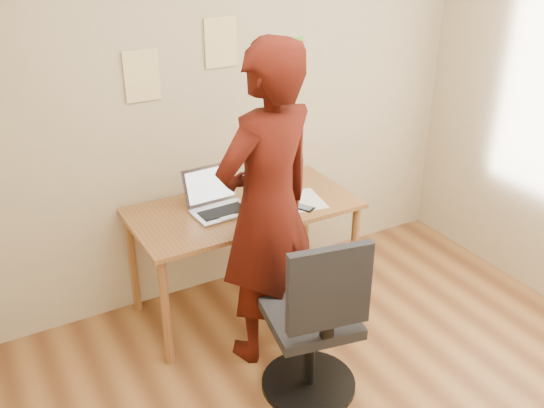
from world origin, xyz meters
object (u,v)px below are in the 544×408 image
desk (244,218)px  laptop (218,202)px  phone (304,208)px  person (268,208)px  office_chair (315,330)px

desk → laptop: bearing=168.7°
desk → phone: bearing=-34.2°
laptop → person: bearing=-81.6°
phone → person: (-0.38, -0.23, 0.19)m
phone → office_chair: office_chair is taller
desk → laptop: size_ratio=3.89×
desk → phone: (0.31, -0.21, 0.09)m
phone → office_chair: 0.86m
laptop → desk: bearing=-14.0°
office_chair → desk: bearing=97.3°
phone → office_chair: bearing=-146.1°
desk → office_chair: 0.95m
desk → person: person is taller
person → desk: bearing=-113.4°
laptop → office_chair: (0.11, -0.95, -0.36)m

